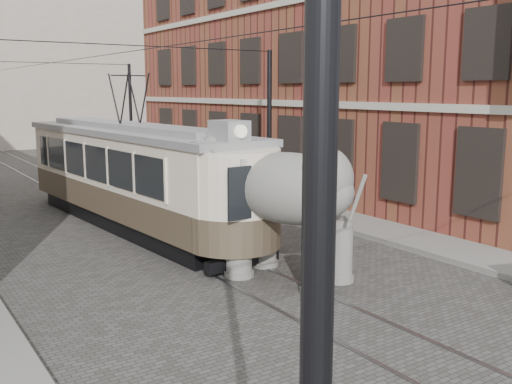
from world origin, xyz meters
TOP-DOWN VIEW (x-y plane):
  - ground at (0.00, 0.00)m, footprint 120.00×120.00m
  - tram_rails at (0.00, 0.00)m, footprint 1.54×80.00m
  - sidewalk_right at (6.00, 0.00)m, footprint 2.00×60.00m
  - brick_building at (11.00, 9.00)m, footprint 8.00×26.00m
  - catenary at (-0.20, 5.00)m, footprint 11.00×30.20m
  - tram at (-0.32, 6.06)m, footprint 3.54×12.88m
  - elephant at (0.71, -1.29)m, footprint 4.92×6.35m

SIDE VIEW (x-z plane):
  - ground at x=0.00m, z-range 0.00..0.00m
  - tram_rails at x=0.00m, z-range 0.00..0.02m
  - sidewalk_right at x=6.00m, z-range 0.00..0.15m
  - elephant at x=0.71m, z-range 0.00..3.43m
  - tram at x=-0.32m, z-range 0.00..5.05m
  - catenary at x=-0.20m, z-range 0.00..6.00m
  - brick_building at x=11.00m, z-range 0.00..12.00m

